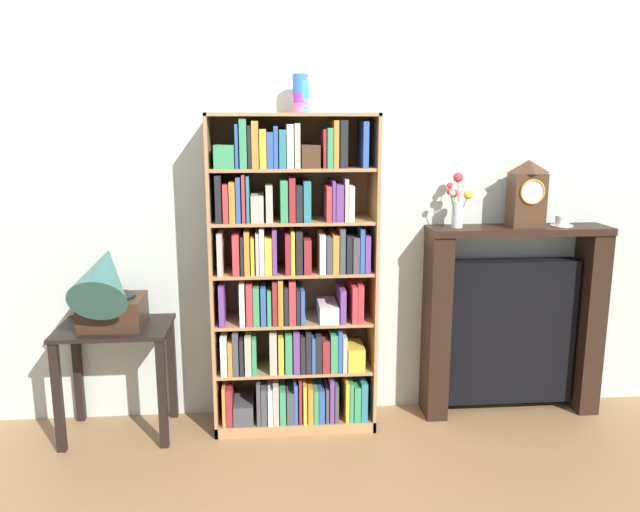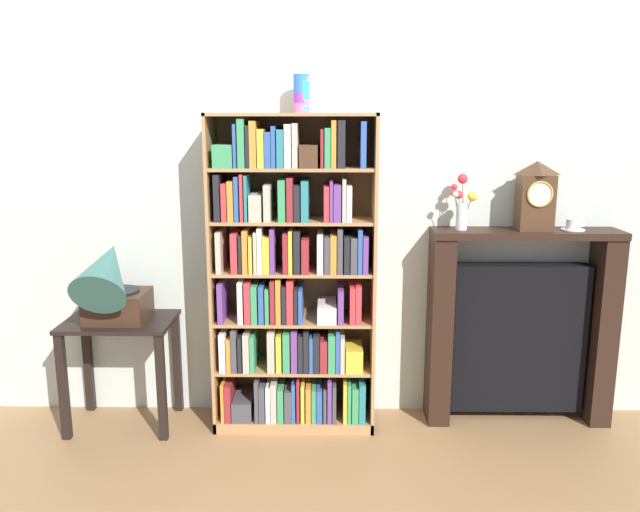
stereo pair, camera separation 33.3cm
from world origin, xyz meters
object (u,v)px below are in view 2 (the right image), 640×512
(gramophone, at_px, (110,282))
(mantel_clock, at_px, (536,196))
(teacup_with_saucer, at_px, (573,225))
(bookshelf, at_px, (292,285))
(fireplace_mantel, at_px, (519,328))
(side_table_left, at_px, (121,346))
(cup_stack, at_px, (301,94))
(flower_vase, at_px, (462,204))

(gramophone, height_order, mantel_clock, mantel_clock)
(teacup_with_saucer, bearing_deg, bookshelf, -177.85)
(mantel_clock, bearing_deg, fireplace_mantel, 145.25)
(fireplace_mantel, xyz_separation_m, mantel_clock, (0.03, -0.02, 0.76))
(bookshelf, xyz_separation_m, side_table_left, (-0.97, -0.03, -0.35))
(gramophone, distance_m, mantel_clock, 2.35)
(mantel_clock, relative_size, teacup_with_saucer, 2.92)
(cup_stack, bearing_deg, flower_vase, 0.34)
(gramophone, relative_size, fireplace_mantel, 0.48)
(fireplace_mantel, bearing_deg, side_table_left, -177.24)
(side_table_left, relative_size, fireplace_mantel, 0.56)
(flower_vase, bearing_deg, fireplace_mantel, 2.95)
(gramophone, bearing_deg, fireplace_mantel, 5.20)
(bookshelf, bearing_deg, mantel_clock, 2.39)
(teacup_with_saucer, bearing_deg, flower_vase, 179.89)
(gramophone, relative_size, mantel_clock, 1.44)
(bookshelf, height_order, cup_stack, cup_stack)
(bookshelf, bearing_deg, cup_stack, 43.12)
(cup_stack, height_order, teacup_with_saucer, cup_stack)
(cup_stack, relative_size, fireplace_mantel, 0.18)
(flower_vase, distance_m, teacup_with_saucer, 0.63)
(fireplace_mantel, height_order, flower_vase, flower_vase)
(side_table_left, height_order, mantel_clock, mantel_clock)
(side_table_left, xyz_separation_m, gramophone, (-0.00, -0.10, 0.40))
(mantel_clock, xyz_separation_m, teacup_with_saucer, (0.22, 0.00, -0.16))
(side_table_left, relative_size, mantel_clock, 1.67)
(side_table_left, height_order, gramophone, gramophone)
(side_table_left, bearing_deg, teacup_with_saucer, 2.04)
(gramophone, distance_m, flower_vase, 1.95)
(fireplace_mantel, xyz_separation_m, flower_vase, (-0.36, -0.02, 0.72))
(fireplace_mantel, bearing_deg, bookshelf, -176.56)
(mantel_clock, bearing_deg, side_table_left, -177.83)
(gramophone, height_order, flower_vase, flower_vase)
(bookshelf, bearing_deg, gramophone, -172.45)
(flower_vase, bearing_deg, mantel_clock, -0.54)
(cup_stack, bearing_deg, bookshelf, -136.88)
(side_table_left, height_order, fireplace_mantel, fireplace_mantel)
(side_table_left, bearing_deg, bookshelf, 1.86)
(cup_stack, bearing_deg, gramophone, -169.92)
(gramophone, bearing_deg, bookshelf, 7.55)
(mantel_clock, distance_m, teacup_with_saucer, 0.27)
(cup_stack, xyz_separation_m, flower_vase, (0.88, 0.01, -0.58))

